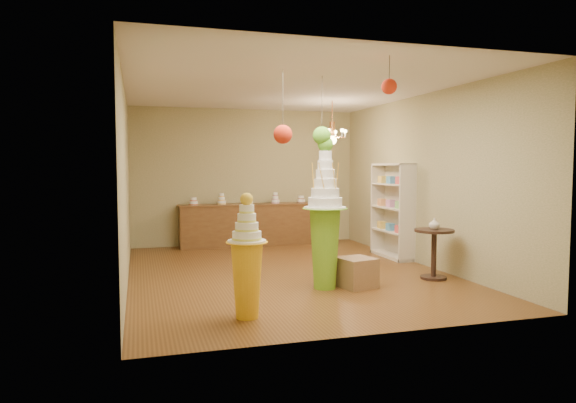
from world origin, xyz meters
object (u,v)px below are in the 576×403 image
object	(u,v)px
pedestal_orange	(247,268)
round_table	(434,247)
pedestal_green	(325,229)
sideboard	(249,224)

from	to	relation	value
pedestal_orange	round_table	size ratio (longest dim) A/B	1.87
pedestal_green	sideboard	size ratio (longest dim) A/B	0.71
pedestal_orange	round_table	world-z (taller)	pedestal_orange
pedestal_orange	sideboard	distance (m)	5.39
pedestal_orange	round_table	xyz separation A→B (m)	(3.20, 1.19, -0.08)
sideboard	round_table	world-z (taller)	sideboard
pedestal_green	sideboard	distance (m)	4.20
pedestal_green	sideboard	xyz separation A→B (m)	(-0.22, 4.18, -0.38)
sideboard	round_table	bearing A→B (deg)	-63.24
pedestal_orange	sideboard	world-z (taller)	pedestal_orange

